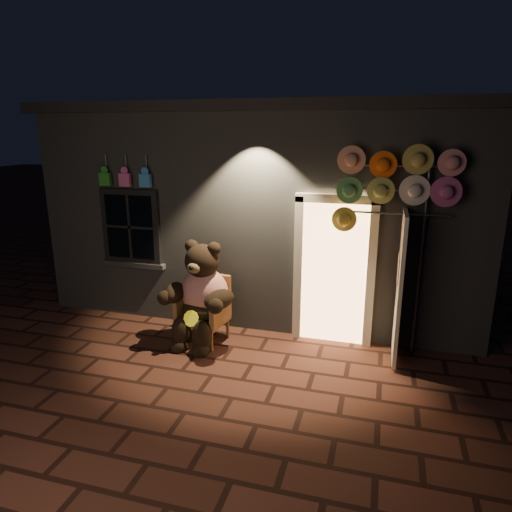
% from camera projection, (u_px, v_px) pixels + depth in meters
% --- Properties ---
extents(ground, '(60.00, 60.00, 0.00)m').
position_uv_depth(ground, '(212.00, 375.00, 5.86)').
color(ground, '#552C20').
rests_on(ground, ground).
extents(shop_building, '(7.30, 5.95, 3.51)m').
position_uv_depth(shop_building, '(282.00, 198.00, 9.09)').
color(shop_building, slate).
rests_on(shop_building, ground).
extents(wicker_armchair, '(0.74, 0.68, 0.97)m').
position_uv_depth(wicker_armchair, '(206.00, 308.00, 6.77)').
color(wicker_armchair, '#946439').
rests_on(wicker_armchair, ground).
extents(teddy_bear, '(1.15, 0.95, 1.59)m').
position_uv_depth(teddy_bear, '(201.00, 296.00, 6.60)').
color(teddy_bear, red).
rests_on(teddy_bear, ground).
extents(hat_rack, '(1.60, 0.22, 2.83)m').
position_uv_depth(hat_rack, '(394.00, 184.00, 5.86)').
color(hat_rack, '#59595E').
rests_on(hat_rack, ground).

